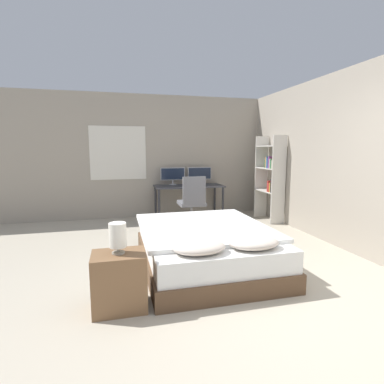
{
  "coord_description": "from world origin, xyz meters",
  "views": [
    {
      "loc": [
        -1.42,
        -2.35,
        1.52
      ],
      "look_at": [
        -0.1,
        2.83,
        0.75
      ],
      "focal_mm": 28.0,
      "sensor_mm": 36.0,
      "label": 1
    }
  ],
  "objects_px": {
    "keyboard": "(191,186)",
    "monitor_right": "(200,174)",
    "bed": "(205,247)",
    "monitor_left": "(173,175)",
    "computer_mouse": "(203,185)",
    "office_chair": "(192,206)",
    "bookshelf": "(271,174)",
    "bedside_lamp": "(118,236)",
    "nightstand": "(119,281)",
    "desk": "(189,189)"
  },
  "relations": [
    {
      "from": "nightstand",
      "to": "computer_mouse",
      "type": "bearing_deg",
      "value": 61.57
    },
    {
      "from": "bookshelf",
      "to": "monitor_right",
      "type": "bearing_deg",
      "value": 144.18
    },
    {
      "from": "monitor_right",
      "to": "office_chair",
      "type": "relative_size",
      "value": 0.55
    },
    {
      "from": "nightstand",
      "to": "keyboard",
      "type": "xyz_separation_m",
      "value": [
        1.55,
        3.35,
        0.46
      ]
    },
    {
      "from": "bedside_lamp",
      "to": "keyboard",
      "type": "height_order",
      "value": "bedside_lamp"
    },
    {
      "from": "monitor_left",
      "to": "keyboard",
      "type": "bearing_deg",
      "value": -55.26
    },
    {
      "from": "bed",
      "to": "monitor_right",
      "type": "relative_size",
      "value": 3.77
    },
    {
      "from": "bedside_lamp",
      "to": "desk",
      "type": "bearing_deg",
      "value": 66.58
    },
    {
      "from": "nightstand",
      "to": "monitor_right",
      "type": "height_order",
      "value": "monitor_right"
    },
    {
      "from": "keyboard",
      "to": "bookshelf",
      "type": "xyz_separation_m",
      "value": [
        1.61,
        -0.49,
        0.27
      ]
    },
    {
      "from": "desk",
      "to": "computer_mouse",
      "type": "relative_size",
      "value": 21.45
    },
    {
      "from": "bed",
      "to": "office_chair",
      "type": "distance_m",
      "value": 2.05
    },
    {
      "from": "bedside_lamp",
      "to": "computer_mouse",
      "type": "distance_m",
      "value": 3.81
    },
    {
      "from": "computer_mouse",
      "to": "keyboard",
      "type": "bearing_deg",
      "value": 180.0
    },
    {
      "from": "keyboard",
      "to": "bookshelf",
      "type": "relative_size",
      "value": 0.2
    },
    {
      "from": "monitor_left",
      "to": "keyboard",
      "type": "xyz_separation_m",
      "value": [
        0.31,
        -0.45,
        -0.22
      ]
    },
    {
      "from": "monitor_right",
      "to": "computer_mouse",
      "type": "relative_size",
      "value": 7.87
    },
    {
      "from": "bookshelf",
      "to": "bedside_lamp",
      "type": "bearing_deg",
      "value": -137.79
    },
    {
      "from": "monitor_left",
      "to": "computer_mouse",
      "type": "height_order",
      "value": "monitor_left"
    },
    {
      "from": "bed",
      "to": "monitor_left",
      "type": "height_order",
      "value": "monitor_left"
    },
    {
      "from": "bedside_lamp",
      "to": "office_chair",
      "type": "distance_m",
      "value": 3.19
    },
    {
      "from": "monitor_left",
      "to": "computer_mouse",
      "type": "relative_size",
      "value": 7.87
    },
    {
      "from": "bed",
      "to": "monitor_right",
      "type": "distance_m",
      "value": 3.17
    },
    {
      "from": "keyboard",
      "to": "office_chair",
      "type": "height_order",
      "value": "office_chair"
    },
    {
      "from": "nightstand",
      "to": "desk",
      "type": "bearing_deg",
      "value": 66.58
    },
    {
      "from": "bedside_lamp",
      "to": "desk",
      "type": "xyz_separation_m",
      "value": [
        1.55,
        3.58,
        -0.08
      ]
    },
    {
      "from": "monitor_left",
      "to": "keyboard",
      "type": "relative_size",
      "value": 1.56
    },
    {
      "from": "keyboard",
      "to": "bedside_lamp",
      "type": "bearing_deg",
      "value": -114.8
    },
    {
      "from": "bed",
      "to": "bedside_lamp",
      "type": "relative_size",
      "value": 7.1
    },
    {
      "from": "bedside_lamp",
      "to": "desk",
      "type": "relative_size",
      "value": 0.19
    },
    {
      "from": "bed",
      "to": "computer_mouse",
      "type": "bearing_deg",
      "value": 74.27
    },
    {
      "from": "bedside_lamp",
      "to": "monitor_right",
      "type": "relative_size",
      "value": 0.53
    },
    {
      "from": "monitor_left",
      "to": "office_chair",
      "type": "xyz_separation_m",
      "value": [
        0.2,
        -0.97,
        -0.53
      ]
    },
    {
      "from": "computer_mouse",
      "to": "office_chair",
      "type": "relative_size",
      "value": 0.07
    },
    {
      "from": "desk",
      "to": "monitor_right",
      "type": "xyz_separation_m",
      "value": [
        0.31,
        0.23,
        0.31
      ]
    },
    {
      "from": "monitor_right",
      "to": "computer_mouse",
      "type": "distance_m",
      "value": 0.5
    },
    {
      "from": "monitor_right",
      "to": "bed",
      "type": "bearing_deg",
      "value": -104.29
    },
    {
      "from": "monitor_right",
      "to": "keyboard",
      "type": "relative_size",
      "value": 1.56
    },
    {
      "from": "bedside_lamp",
      "to": "bookshelf",
      "type": "distance_m",
      "value": 4.28
    },
    {
      "from": "bed",
      "to": "keyboard",
      "type": "bearing_deg",
      "value": 79.96
    },
    {
      "from": "nightstand",
      "to": "monitor_left",
      "type": "xyz_separation_m",
      "value": [
        1.24,
        3.8,
        0.67
      ]
    },
    {
      "from": "bookshelf",
      "to": "computer_mouse",
      "type": "bearing_deg",
      "value": 160.11
    },
    {
      "from": "monitor_right",
      "to": "office_chair",
      "type": "xyz_separation_m",
      "value": [
        -0.42,
        -0.97,
        -0.53
      ]
    },
    {
      "from": "bookshelf",
      "to": "bed",
      "type": "bearing_deg",
      "value": -135.05
    },
    {
      "from": "monitor_left",
      "to": "monitor_right",
      "type": "bearing_deg",
      "value": 0.0
    },
    {
      "from": "bed",
      "to": "desk",
      "type": "bearing_deg",
      "value": 80.76
    },
    {
      "from": "keyboard",
      "to": "monitor_right",
      "type": "bearing_deg",
      "value": 55.26
    },
    {
      "from": "monitor_right",
      "to": "keyboard",
      "type": "distance_m",
      "value": 0.59
    },
    {
      "from": "bed",
      "to": "keyboard",
      "type": "distance_m",
      "value": 2.63
    },
    {
      "from": "monitor_left",
      "to": "bookshelf",
      "type": "xyz_separation_m",
      "value": [
        1.92,
        -0.94,
        0.05
      ]
    }
  ]
}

